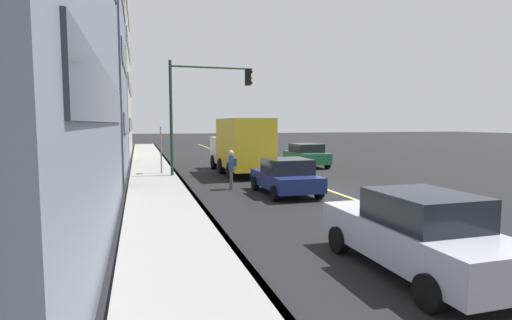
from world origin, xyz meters
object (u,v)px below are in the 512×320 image
at_px(traffic_light_mast, 202,98).
at_px(truck_yellow, 241,145).
at_px(car_green, 306,155).
at_px(street_sign_post, 161,147).
at_px(car_navy, 286,176).
at_px(car_silver, 416,233).
at_px(pedestrian_with_backpack, 232,166).

bearing_deg(traffic_light_mast, truck_yellow, -75.09).
height_order(car_green, street_sign_post, street_sign_post).
bearing_deg(traffic_light_mast, car_navy, -159.07).
bearing_deg(truck_yellow, car_green, -64.79).
bearing_deg(traffic_light_mast, car_silver, -173.34).
bearing_deg(pedestrian_with_backpack, street_sign_post, 26.03).
distance_m(car_green, truck_yellow, 5.77).
height_order(truck_yellow, pedestrian_with_backpack, truck_yellow).
bearing_deg(truck_yellow, car_silver, 178.16).
distance_m(pedestrian_with_backpack, traffic_light_mast, 5.62).
bearing_deg(truck_yellow, street_sign_post, 84.12).
height_order(car_silver, traffic_light_mast, traffic_light_mast).
bearing_deg(traffic_light_mast, street_sign_post, 63.80).
bearing_deg(truck_yellow, car_navy, -178.83).
distance_m(car_green, pedestrian_with_backpack, 10.25).
relative_size(truck_yellow, traffic_light_mast, 1.16).
relative_size(truck_yellow, pedestrian_with_backpack, 4.13).
bearing_deg(truck_yellow, pedestrian_with_backpack, 161.41).
xyz_separation_m(truck_yellow, pedestrian_with_backpack, (-5.15, 1.73, -0.64)).
relative_size(car_navy, traffic_light_mast, 0.64).
distance_m(car_silver, pedestrian_with_backpack, 10.82).
height_order(car_green, traffic_light_mast, traffic_light_mast).
bearing_deg(traffic_light_mast, pedestrian_with_backpack, -172.94).
bearing_deg(pedestrian_with_backpack, traffic_light_mast, 7.06).
bearing_deg(car_green, pedestrian_with_backpack, 137.72).
relative_size(car_green, car_navy, 0.99).
relative_size(truck_yellow, street_sign_post, 2.63).
bearing_deg(car_navy, traffic_light_mast, 20.93).
height_order(pedestrian_with_backpack, street_sign_post, street_sign_post).
distance_m(car_silver, street_sign_post, 16.86).
bearing_deg(truck_yellow, traffic_light_mast, 104.91).
relative_size(traffic_light_mast, street_sign_post, 2.27).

